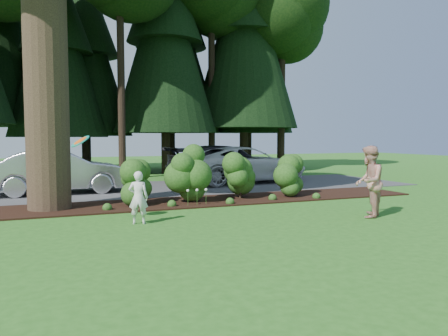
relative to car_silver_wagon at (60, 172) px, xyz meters
name	(u,v)px	position (x,y,z in m)	size (l,w,h in m)	color
ground	(236,219)	(4.21, -7.22, -0.87)	(80.00, 80.00, 0.00)	#255C1A
mulch_bed	(198,202)	(4.21, -3.97, -0.84)	(16.00, 2.50, 0.05)	black
driveway	(166,188)	(4.21, 0.28, -0.85)	(22.00, 6.00, 0.03)	#38383A
shrub_row	(220,178)	(4.98, -4.08, -0.06)	(6.53, 1.60, 1.61)	#1B3E13
lily_cluster	(197,191)	(3.91, -4.82, -0.37)	(0.69, 0.09, 0.57)	#1B3E13
tree_wall	(131,15)	(4.46, 9.16, 8.64)	(25.66, 12.15, 17.09)	black
car_silver_wagon	(60,172)	(0.00, 0.00, 0.00)	(1.77, 5.08, 1.67)	#BABABF
car_white_suv	(244,164)	(8.29, 1.12, 0.02)	(2.83, 6.14, 1.71)	silver
car_dark_suv	(226,163)	(7.91, 2.55, 0.03)	(2.44, 6.00, 1.74)	black
child	(138,198)	(1.67, -6.90, -0.20)	(0.49, 0.32, 1.33)	silver
adult	(369,182)	(7.65, -8.32, 0.11)	(0.95, 0.74, 1.95)	#A32D15
frisbee	(80,141)	(0.34, -6.58, 1.21)	(0.47, 0.49, 0.34)	teal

